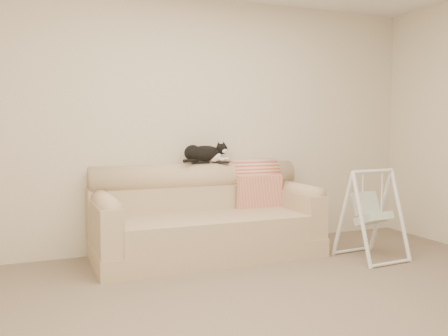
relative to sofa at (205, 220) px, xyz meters
name	(u,v)px	position (x,y,z in m)	size (l,w,h in m)	color
ground_plane	(296,309)	(0.09, -1.62, -0.35)	(5.00, 5.00, 0.00)	#726153
room_shell	(299,90)	(0.09, -1.62, 1.18)	(5.04, 4.04, 2.60)	beige
sofa	(205,220)	(0.00, 0.00, 0.00)	(2.20, 0.93, 0.90)	#C4AE88
remote_a	(200,162)	(0.04, 0.24, 0.56)	(0.18, 0.05, 0.03)	black
remote_b	(221,162)	(0.26, 0.21, 0.56)	(0.16, 0.14, 0.02)	black
tuxedo_cat	(205,153)	(0.09, 0.24, 0.65)	(0.55, 0.28, 0.22)	black
throw_blanket	(254,178)	(0.64, 0.23, 0.37)	(0.50, 0.38, 0.58)	#CE493A
baby_swing	(371,214)	(1.45, -0.71, 0.08)	(0.57, 0.61, 0.87)	white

